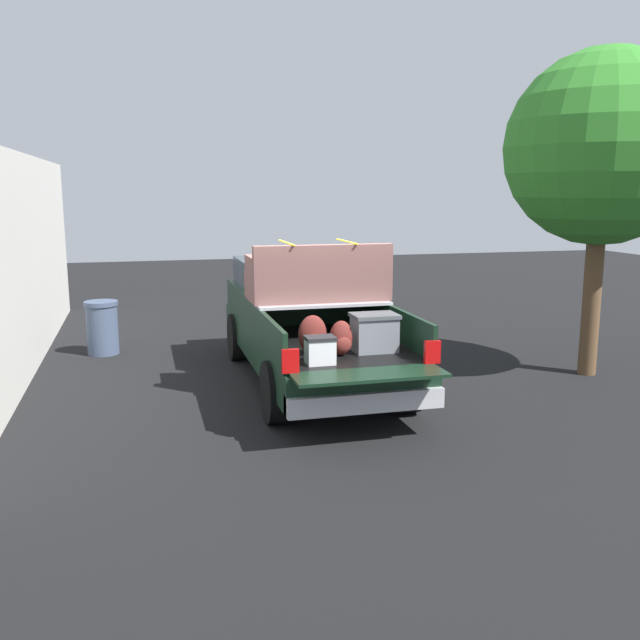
{
  "coord_description": "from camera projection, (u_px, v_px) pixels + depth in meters",
  "views": [
    {
      "loc": [
        -10.17,
        2.5,
        2.96
      ],
      "look_at": [
        -0.6,
        0.0,
        1.1
      ],
      "focal_mm": 38.8,
      "sensor_mm": 36.0,
      "label": 1
    }
  ],
  "objects": [
    {
      "name": "tree_background",
      "position": [
        603.0,
        149.0,
        10.66
      ],
      "size": [
        3.01,
        3.01,
        5.11
      ],
      "color": "brown",
      "rests_on": "ground_plane"
    },
    {
      "name": "building_facade",
      "position": [
        18.0,
        264.0,
        11.23
      ],
      "size": [
        11.84,
        0.36,
        3.56
      ],
      "primitive_type": "cube",
      "color": "silver",
      "rests_on": "ground_plane"
    },
    {
      "name": "trash_can",
      "position": [
        102.0,
        327.0,
        12.61
      ],
      "size": [
        0.6,
        0.6,
        0.98
      ],
      "color": "#3F4C66",
      "rests_on": "ground_plane"
    },
    {
      "name": "ground_plane",
      "position": [
        310.0,
        382.0,
        10.83
      ],
      "size": [
        40.0,
        40.0,
        0.0
      ],
      "primitive_type": "plane",
      "color": "black"
    },
    {
      "name": "pickup_truck",
      "position": [
        305.0,
        319.0,
        10.98
      ],
      "size": [
        6.05,
        2.06,
        2.23
      ],
      "color": "black",
      "rests_on": "ground_plane"
    }
  ]
}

